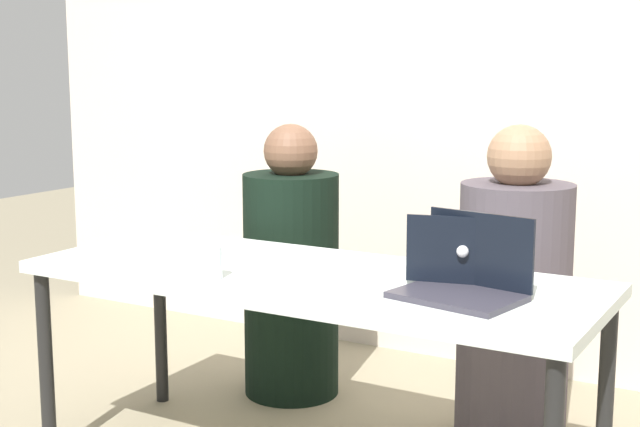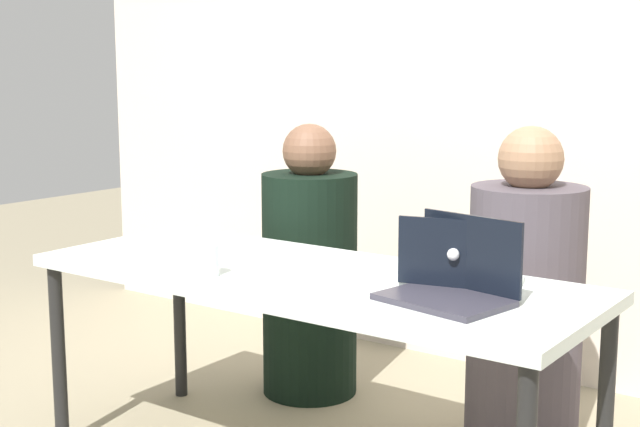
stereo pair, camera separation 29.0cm
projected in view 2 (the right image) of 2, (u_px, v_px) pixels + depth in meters
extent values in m
cube|color=beige|center=(500.00, 88.00, 3.94)|extent=(4.87, 0.10, 2.54)
cube|color=silver|center=(307.00, 277.00, 2.88)|extent=(1.87, 0.71, 0.04)
cylinder|color=black|center=(59.00, 356.00, 3.20)|extent=(0.05, 0.05, 0.67)
cylinder|color=black|center=(180.00, 317.00, 3.69)|extent=(0.05, 0.05, 0.67)
cylinder|color=black|center=(605.00, 414.00, 2.67)|extent=(0.05, 0.05, 0.67)
cylinder|color=black|center=(310.00, 284.00, 3.72)|extent=(0.40, 0.40, 0.93)
sphere|color=brown|center=(309.00, 151.00, 3.62)|extent=(0.22, 0.22, 0.22)
cylinder|color=#4B434A|center=(524.00, 319.00, 3.17)|extent=(0.50, 0.50, 0.95)
sphere|color=#997051|center=(531.00, 159.00, 3.07)|extent=(0.23, 0.23, 0.23)
cube|color=#35333E|center=(443.00, 300.00, 2.49)|extent=(0.38, 0.30, 0.02)
cube|color=black|center=(471.00, 253.00, 2.55)|extent=(0.34, 0.07, 0.22)
sphere|color=white|center=(474.00, 252.00, 2.56)|extent=(0.04, 0.04, 0.04)
cube|color=#B0B5B2|center=(463.00, 282.00, 2.70)|extent=(0.38, 0.29, 0.02)
cube|color=black|center=(454.00, 253.00, 2.58)|extent=(0.33, 0.09, 0.20)
sphere|color=white|center=(453.00, 254.00, 2.57)|extent=(0.04, 0.04, 0.04)
cylinder|color=silver|center=(207.00, 260.00, 2.81)|extent=(0.08, 0.08, 0.10)
cylinder|color=silver|center=(207.00, 267.00, 2.81)|extent=(0.07, 0.07, 0.06)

